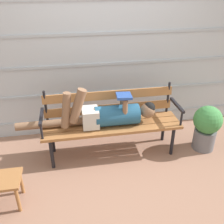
% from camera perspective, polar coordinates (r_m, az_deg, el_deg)
% --- Properties ---
extents(ground_plane, '(12.00, 12.00, 0.00)m').
position_cam_1_polar(ground_plane, '(3.39, 0.39, -10.31)').
color(ground_plane, '#936B56').
extents(house_siding, '(4.97, 0.08, 2.48)m').
position_cam_1_polar(house_siding, '(3.54, -1.98, 14.01)').
color(house_siding, '#B2BCC6').
rests_on(house_siding, ground).
extents(park_bench, '(1.75, 0.45, 0.88)m').
position_cam_1_polar(park_bench, '(3.27, -0.21, -1.49)').
color(park_bench, '#9E6638').
rests_on(park_bench, ground).
extents(reclining_person, '(1.73, 0.27, 0.55)m').
position_cam_1_polar(reclining_person, '(3.15, -1.32, -0.51)').
color(reclining_person, '#23567A').
extents(footstool, '(0.39, 0.31, 0.33)m').
position_cam_1_polar(footstool, '(2.88, -23.50, -14.59)').
color(footstool, '#9E6638').
rests_on(footstool, ground).
extents(potted_plant, '(0.37, 0.37, 0.63)m').
position_cam_1_polar(potted_plant, '(3.61, 20.41, -2.97)').
color(potted_plant, slate).
rests_on(potted_plant, ground).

